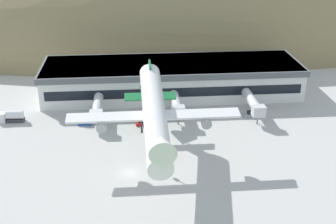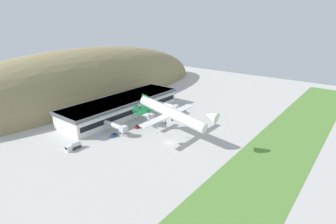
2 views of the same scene
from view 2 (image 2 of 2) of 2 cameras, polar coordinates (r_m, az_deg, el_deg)
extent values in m
plane|color=#B7B5AF|center=(125.19, 0.23, -6.72)|extent=(355.92, 355.92, 0.00)
cube|color=#568438|center=(107.38, 19.46, -12.80)|extent=(320.33, 28.33, 0.08)
ellipsoid|color=#8E7F56|center=(209.20, -17.64, 3.32)|extent=(250.54, 70.01, 71.35)
cube|color=white|center=(162.84, -9.94, 1.23)|extent=(77.73, 21.99, 9.86)
cube|color=#565B60|center=(161.63, -10.02, 2.59)|extent=(78.93, 23.19, 1.78)
cube|color=black|center=(155.30, -7.19, 0.27)|extent=(74.62, 0.16, 2.76)
cylinder|color=silver|center=(136.95, -11.66, -2.91)|extent=(2.60, 13.95, 2.60)
cube|color=silver|center=(132.03, -9.69, -3.66)|extent=(3.38, 2.86, 2.86)
cylinder|color=slate|center=(133.17, -9.78, -4.39)|extent=(0.36, 0.36, 4.00)
cylinder|color=silver|center=(150.94, -5.61, -0.43)|extent=(2.60, 12.73, 2.60)
cube|color=silver|center=(146.84, -3.82, -0.96)|extent=(3.38, 2.86, 2.86)
cylinder|color=slate|center=(147.87, -3.94, -1.64)|extent=(0.36, 0.36, 4.00)
cylinder|color=silver|center=(165.48, -0.34, 1.50)|extent=(2.60, 14.33, 2.60)
cube|color=silver|center=(161.32, 1.65, 1.00)|extent=(3.38, 2.86, 2.86)
cylinder|color=slate|center=(162.26, 1.50, 0.37)|extent=(0.36, 0.36, 4.00)
cylinder|color=white|center=(125.84, 0.85, -0.30)|extent=(4.99, 37.79, 11.08)
cone|color=white|center=(113.79, 9.35, -0.89)|extent=(4.89, 6.22, 5.73)
cone|color=#196B38|center=(140.52, -6.19, 0.20)|extent=(4.89, 7.20, 5.89)
cube|color=#196B38|center=(136.27, -5.08, 1.89)|extent=(0.50, 5.91, 9.59)
cube|color=#196B38|center=(137.88, -5.10, 0.12)|extent=(12.98, 3.51, 0.93)
cube|color=white|center=(127.31, 0.19, -0.62)|extent=(38.21, 3.63, 1.04)
cylinder|color=#9E9EA3|center=(119.33, -3.02, -2.84)|extent=(2.30, 3.93, 2.86)
cylinder|color=#9E9EA3|center=(136.18, 3.34, 0.07)|extent=(2.30, 3.93, 2.86)
cylinder|color=#2D2D2D|center=(126.19, -0.58, -2.01)|extent=(0.28, 0.28, 2.20)
cylinder|color=#2D2D2D|center=(126.60, -0.58, -2.48)|extent=(0.45, 1.10, 1.10)
cylinder|color=#2D2D2D|center=(130.21, 0.93, -1.31)|extent=(0.28, 0.28, 2.20)
cylinder|color=#2D2D2D|center=(130.61, 0.93, -1.76)|extent=(0.45, 1.10, 1.10)
cylinder|color=#2D2D2D|center=(119.32, 5.78, -2.10)|extent=(0.22, 0.22, 1.98)
cylinder|color=#2D2D2D|center=(119.69, 5.77, -2.54)|extent=(0.30, 0.82, 0.82)
cube|color=#B21E1E|center=(142.67, -6.59, -3.25)|extent=(4.41, 2.13, 0.79)
cube|color=black|center=(142.25, -6.66, -3.01)|extent=(2.47, 1.70, 0.65)
cube|color=#264C99|center=(134.04, -11.71, -5.08)|extent=(3.83, 1.87, 0.91)
cube|color=black|center=(133.80, -11.68, -4.74)|extent=(2.13, 1.53, 0.75)
cube|color=#999EA3|center=(165.14, 0.00, 0.16)|extent=(3.84, 1.89, 0.89)
cube|color=black|center=(165.01, 0.04, 0.44)|extent=(2.14, 1.54, 0.73)
cube|color=silver|center=(125.13, -20.84, -7.46)|extent=(2.31, 2.46, 2.66)
cube|color=black|center=(124.45, -21.32, -7.43)|extent=(0.12, 2.05, 1.17)
cube|color=#38383D|center=(127.02, -19.42, -7.31)|extent=(4.85, 2.27, 0.90)
cylinder|color=silver|center=(126.33, -19.50, -6.66)|extent=(4.61, 2.39, 2.29)
cube|color=orange|center=(135.06, -2.37, -4.67)|extent=(0.52, 0.52, 0.03)
cone|color=orange|center=(134.94, -2.37, -4.56)|extent=(0.40, 0.40, 0.55)
camera|label=1|loc=(90.98, 52.28, 10.67)|focal=50.00mm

